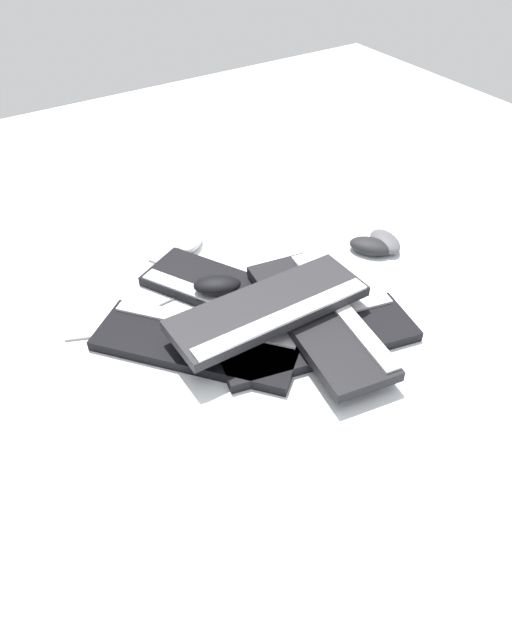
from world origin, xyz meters
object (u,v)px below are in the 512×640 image
at_px(keyboard_4, 269,308).
at_px(mouse_4, 189,240).
at_px(mouse_2, 219,332).
at_px(keyboard_0, 197,343).
at_px(keyboard_2, 231,293).
at_px(keyboard_3, 319,318).
at_px(keyboard_1, 316,338).
at_px(mouse_3, 370,246).
at_px(mouse_1, 385,242).
at_px(mouse_0, 217,285).

height_order(keyboard_4, mouse_4, keyboard_4).
bearing_deg(mouse_2, keyboard_0, -0.63).
xyz_separation_m(keyboard_2, mouse_4, (-0.02, -0.24, 0.01)).
bearing_deg(keyboard_2, keyboard_3, 115.35).
bearing_deg(keyboard_3, keyboard_2, -64.65).
distance_m(keyboard_1, mouse_3, 0.38).
bearing_deg(mouse_1, keyboard_4, 116.58).
xyz_separation_m(keyboard_2, mouse_2, (0.11, 0.13, 0.04)).
relative_size(keyboard_2, mouse_2, 4.17).
xyz_separation_m(keyboard_1, mouse_2, (0.19, -0.10, 0.04)).
height_order(keyboard_3, mouse_3, keyboard_3).
bearing_deg(keyboard_3, mouse_2, -19.57).
relative_size(keyboard_4, mouse_4, 4.00).
xyz_separation_m(mouse_1, mouse_4, (0.43, -0.29, 0.00)).
relative_size(keyboard_1, mouse_0, 4.20).
bearing_deg(mouse_0, mouse_3, 21.90).
height_order(keyboard_0, mouse_4, mouse_4).
bearing_deg(mouse_2, mouse_1, -136.94).
bearing_deg(mouse_1, keyboard_2, 97.26).
bearing_deg(mouse_1, mouse_0, 97.03).
bearing_deg(keyboard_1, keyboard_4, -49.06).
distance_m(keyboard_0, mouse_0, 0.17).
distance_m(mouse_1, mouse_2, 0.57).
distance_m(mouse_0, mouse_2, 0.16).
distance_m(mouse_1, mouse_4, 0.52).
xyz_separation_m(keyboard_1, keyboard_4, (0.07, -0.08, 0.06)).
height_order(mouse_2, mouse_3, mouse_2).
distance_m(keyboard_2, mouse_2, 0.18).
relative_size(mouse_0, mouse_2, 1.00).
distance_m(keyboard_3, mouse_1, 0.39).
relative_size(keyboard_0, mouse_2, 3.95).
distance_m(keyboard_1, keyboard_4, 0.12).
bearing_deg(keyboard_1, mouse_4, -82.96).
height_order(keyboard_2, keyboard_3, keyboard_3).
bearing_deg(mouse_2, mouse_3, -135.53).
bearing_deg(mouse_2, mouse_4, -74.89).
relative_size(keyboard_0, mouse_4, 3.95).
height_order(keyboard_3, mouse_1, keyboard_3).
height_order(keyboard_1, mouse_1, mouse_1).
bearing_deg(keyboard_2, mouse_4, -93.85).
bearing_deg(keyboard_1, keyboard_3, -135.33).
xyz_separation_m(mouse_2, mouse_3, (-0.51, -0.10, -0.03)).
distance_m(keyboard_1, mouse_1, 0.42).
xyz_separation_m(keyboard_3, mouse_0, (0.13, -0.21, 0.01)).
relative_size(keyboard_0, keyboard_4, 0.99).
xyz_separation_m(keyboard_2, mouse_3, (-0.40, 0.04, 0.01)).
height_order(mouse_0, mouse_3, mouse_0).
bearing_deg(keyboard_2, keyboard_1, 107.97).
distance_m(mouse_0, mouse_3, 0.44).
bearing_deg(keyboard_1, mouse_0, -65.33).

